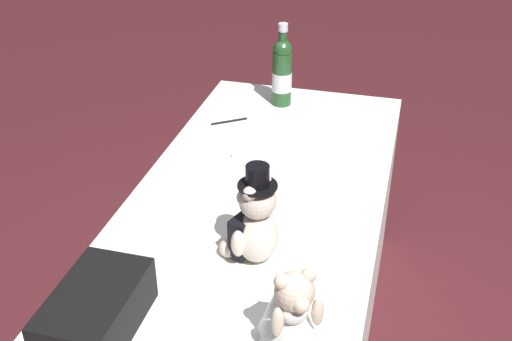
{
  "coord_description": "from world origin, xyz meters",
  "views": [
    {
      "loc": [
        1.55,
        0.41,
        1.76
      ],
      "look_at": [
        0.0,
        0.0,
        0.81
      ],
      "focal_mm": 44.59,
      "sensor_mm": 36.0,
      "label": 1
    }
  ],
  "objects": [
    {
      "name": "reception_table",
      "position": [
        0.0,
        0.0,
        0.35
      ],
      "size": [
        1.69,
        0.76,
        0.71
      ],
      "primitive_type": "cube",
      "color": "white",
      "rests_on": "ground_plane"
    },
    {
      "name": "teddy_bear_groom",
      "position": [
        0.27,
        0.07,
        0.81
      ],
      "size": [
        0.16,
        0.15,
        0.28
      ],
      "color": "beige",
      "rests_on": "reception_table"
    },
    {
      "name": "teddy_bear_bride",
      "position": [
        0.55,
        0.22,
        0.8
      ],
      "size": [
        0.21,
        0.2,
        0.22
      ],
      "color": "white",
      "rests_on": "reception_table"
    },
    {
      "name": "champagne_bottle",
      "position": [
        -0.68,
        -0.08,
        0.84
      ],
      "size": [
        0.08,
        0.08,
        0.32
      ],
      "color": "#204823",
      "rests_on": "reception_table"
    },
    {
      "name": "signing_pen",
      "position": [
        -0.48,
        -0.23,
        0.71
      ],
      "size": [
        0.09,
        0.12,
        0.01
      ],
      "color": "black",
      "rests_on": "reception_table"
    },
    {
      "name": "gift_case_black",
      "position": [
        0.62,
        -0.21,
        0.76
      ],
      "size": [
        0.29,
        0.17,
        0.11
      ],
      "color": "black",
      "rests_on": "reception_table"
    },
    {
      "name": "guestbook",
      "position": [
        -0.3,
        0.02,
        0.71
      ],
      "size": [
        0.28,
        0.32,
        0.02
      ],
      "primitive_type": "cube",
      "rotation": [
        0.0,
        0.0,
        -0.24
      ],
      "color": "white",
      "rests_on": "reception_table"
    }
  ]
}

